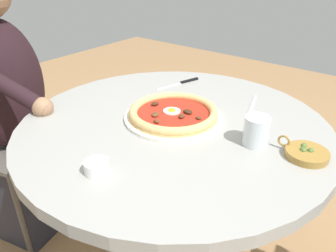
{
  "coord_description": "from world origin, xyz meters",
  "views": [
    {
      "loc": [
        0.73,
        0.55,
        1.19
      ],
      "look_at": [
        0.01,
        -0.02,
        0.7
      ],
      "focal_mm": 34.84,
      "sensor_mm": 36.0,
      "label": 1
    }
  ],
  "objects_px": {
    "diner_person": "(17,131)",
    "olive_pan": "(306,153)",
    "ramekin_capers": "(97,167)",
    "steak_knife": "(184,82)",
    "water_glass": "(256,133)",
    "dining_table": "(173,157)",
    "fork_utensil": "(252,106)",
    "pizza_on_plate": "(173,114)"
  },
  "relations": [
    {
      "from": "pizza_on_plate",
      "to": "olive_pan",
      "type": "relative_size",
      "value": 2.3
    },
    {
      "from": "water_glass",
      "to": "olive_pan",
      "type": "height_order",
      "value": "water_glass"
    },
    {
      "from": "olive_pan",
      "to": "diner_person",
      "type": "xyz_separation_m",
      "value": [
        0.23,
        -1.1,
        -0.21
      ]
    },
    {
      "from": "diner_person",
      "to": "ramekin_capers",
      "type": "bearing_deg",
      "value": 77.97
    },
    {
      "from": "dining_table",
      "to": "steak_knife",
      "type": "distance_m",
      "value": 0.37
    },
    {
      "from": "pizza_on_plate",
      "to": "water_glass",
      "type": "height_order",
      "value": "water_glass"
    },
    {
      "from": "dining_table",
      "to": "fork_utensil",
      "type": "bearing_deg",
      "value": 151.2
    },
    {
      "from": "olive_pan",
      "to": "fork_utensil",
      "type": "relative_size",
      "value": 0.74
    },
    {
      "from": "dining_table",
      "to": "ramekin_capers",
      "type": "distance_m",
      "value": 0.36
    },
    {
      "from": "pizza_on_plate",
      "to": "ramekin_capers",
      "type": "bearing_deg",
      "value": 4.94
    },
    {
      "from": "dining_table",
      "to": "pizza_on_plate",
      "type": "height_order",
      "value": "pizza_on_plate"
    },
    {
      "from": "water_glass",
      "to": "diner_person",
      "type": "relative_size",
      "value": 0.07
    },
    {
      "from": "dining_table",
      "to": "pizza_on_plate",
      "type": "distance_m",
      "value": 0.15
    },
    {
      "from": "fork_utensil",
      "to": "diner_person",
      "type": "bearing_deg",
      "value": -63.05
    },
    {
      "from": "dining_table",
      "to": "diner_person",
      "type": "xyz_separation_m",
      "value": [
        0.17,
        -0.71,
        -0.07
      ]
    },
    {
      "from": "pizza_on_plate",
      "to": "diner_person",
      "type": "height_order",
      "value": "diner_person"
    },
    {
      "from": "ramekin_capers",
      "to": "diner_person",
      "type": "relative_size",
      "value": 0.05
    },
    {
      "from": "steak_knife",
      "to": "water_glass",
      "type": "bearing_deg",
      "value": 58.52
    },
    {
      "from": "pizza_on_plate",
      "to": "fork_utensil",
      "type": "relative_size",
      "value": 1.71
    },
    {
      "from": "water_glass",
      "to": "fork_utensil",
      "type": "bearing_deg",
      "value": -153.1
    },
    {
      "from": "steak_knife",
      "to": "olive_pan",
      "type": "bearing_deg",
      "value": 66.93
    },
    {
      "from": "olive_pan",
      "to": "diner_person",
      "type": "bearing_deg",
      "value": -78.1
    },
    {
      "from": "dining_table",
      "to": "steak_knife",
      "type": "xyz_separation_m",
      "value": [
        -0.3,
        -0.18,
        0.14
      ]
    },
    {
      "from": "pizza_on_plate",
      "to": "ramekin_capers",
      "type": "height_order",
      "value": "pizza_on_plate"
    },
    {
      "from": "water_glass",
      "to": "olive_pan",
      "type": "relative_size",
      "value": 0.61
    },
    {
      "from": "olive_pan",
      "to": "steak_knife",
      "type": "bearing_deg",
      "value": -113.07
    },
    {
      "from": "water_glass",
      "to": "ramekin_capers",
      "type": "height_order",
      "value": "water_glass"
    },
    {
      "from": "steak_knife",
      "to": "fork_utensil",
      "type": "bearing_deg",
      "value": 82.84
    },
    {
      "from": "dining_table",
      "to": "fork_utensil",
      "type": "distance_m",
      "value": 0.33
    },
    {
      "from": "water_glass",
      "to": "diner_person",
      "type": "distance_m",
      "value": 1.01
    },
    {
      "from": "dining_table",
      "to": "water_glass",
      "type": "bearing_deg",
      "value": 97.67
    },
    {
      "from": "pizza_on_plate",
      "to": "fork_utensil",
      "type": "bearing_deg",
      "value": 146.25
    },
    {
      "from": "fork_utensil",
      "to": "pizza_on_plate",
      "type": "bearing_deg",
      "value": -33.75
    },
    {
      "from": "diner_person",
      "to": "olive_pan",
      "type": "bearing_deg",
      "value": 101.9
    },
    {
      "from": "dining_table",
      "to": "diner_person",
      "type": "height_order",
      "value": "diner_person"
    },
    {
      "from": "steak_knife",
      "to": "olive_pan",
      "type": "height_order",
      "value": "olive_pan"
    },
    {
      "from": "water_glass",
      "to": "steak_knife",
      "type": "xyz_separation_m",
      "value": [
        -0.27,
        -0.43,
        -0.03
      ]
    },
    {
      "from": "diner_person",
      "to": "dining_table",
      "type": "bearing_deg",
      "value": 103.69
    },
    {
      "from": "water_glass",
      "to": "fork_utensil",
      "type": "height_order",
      "value": "water_glass"
    },
    {
      "from": "dining_table",
      "to": "ramekin_capers",
      "type": "bearing_deg",
      "value": 2.22
    },
    {
      "from": "pizza_on_plate",
      "to": "steak_knife",
      "type": "xyz_separation_m",
      "value": [
        -0.28,
        -0.16,
        -0.01
      ]
    },
    {
      "from": "dining_table",
      "to": "steak_knife",
      "type": "height_order",
      "value": "steak_knife"
    }
  ]
}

